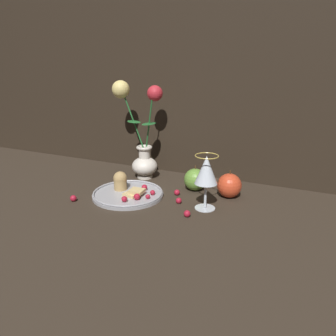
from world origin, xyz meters
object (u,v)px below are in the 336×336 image
Objects in this scene: apple_near_glass at (229,186)px; vase at (141,139)px; plate_with_pastries at (127,192)px; apple_beside_vase at (195,180)px; wine_glass at (206,172)px.

vase is at bearing 171.02° from apple_near_glass.
apple_beside_vase is (0.18, 0.14, 0.02)m from plate_with_pastries.
vase reaches higher than plate_with_pastries.
plate_with_pastries is 2.54× the size of apple_near_glass.
wine_glass is at bearing -29.10° from vase.
plate_with_pastries is 0.23m from apple_beside_vase.
plate_with_pastries is at bearing -177.84° from wine_glass.
apple_near_glass is at bearing 69.87° from wine_glass.
apple_near_glass reaches higher than plate_with_pastries.
vase is 0.35m from wine_glass.
plate_with_pastries is 0.33m from apple_near_glass.
wine_glass is 1.82× the size of apple_near_glass.
vase is 2.16× the size of wine_glass.
vase is 0.26m from apple_beside_vase.
wine_glass is 0.14m from apple_near_glass.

